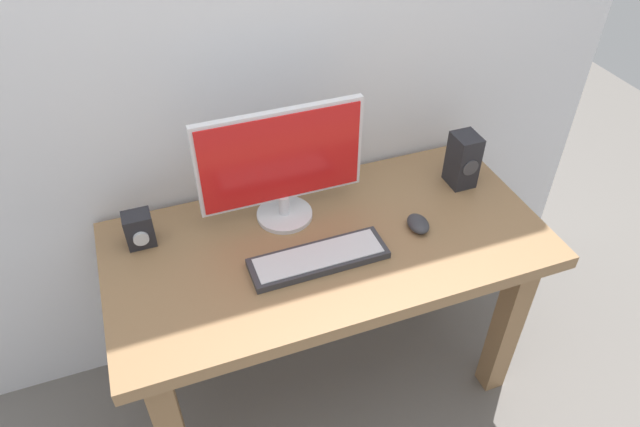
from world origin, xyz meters
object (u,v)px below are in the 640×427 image
object	(u,v)px
keyboard_primary	(319,258)
speaker_right	(463,160)
audio_controller	(139,230)
monitor	(281,164)
mouse	(418,224)
desk	(328,268)

from	to	relation	value
keyboard_primary	speaker_right	distance (m)	0.66
keyboard_primary	audio_controller	xyz separation A→B (m)	(-0.50, 0.27, 0.05)
monitor	mouse	xyz separation A→B (m)	(0.39, -0.22, -0.19)
audio_controller	mouse	bearing A→B (deg)	-15.60
monitor	mouse	size ratio (longest dim) A/B	5.54
speaker_right	audio_controller	bearing A→B (deg)	176.40
monitor	speaker_right	world-z (taller)	monitor
desk	monitor	bearing A→B (deg)	119.94
keyboard_primary	mouse	distance (m)	0.36
desk	speaker_right	bearing A→B (deg)	12.44
desk	mouse	size ratio (longest dim) A/B	14.51
keyboard_primary	speaker_right	bearing A→B (deg)	18.20
desk	keyboard_primary	world-z (taller)	keyboard_primary
desk	monitor	world-z (taller)	monitor
speaker_right	audio_controller	world-z (taller)	speaker_right
mouse	audio_controller	distance (m)	0.90
desk	audio_controller	distance (m)	0.63
desk	audio_controller	bearing A→B (deg)	161.20
monitor	audio_controller	distance (m)	0.49
keyboard_primary	speaker_right	size ratio (longest dim) A/B	2.17
desk	monitor	distance (m)	0.39
desk	mouse	distance (m)	0.34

